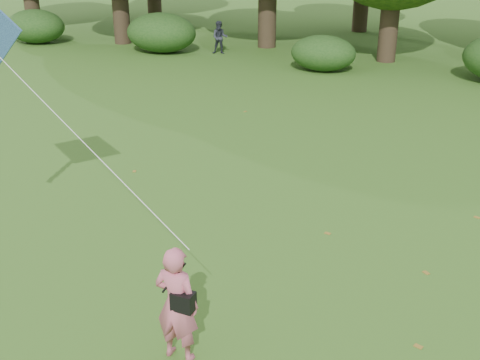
% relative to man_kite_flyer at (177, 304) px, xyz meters
% --- Properties ---
extents(ground, '(100.00, 100.00, 0.00)m').
position_rel_man_kite_flyer_xyz_m(ground, '(0.64, 0.81, -0.85)').
color(ground, '#265114').
rests_on(ground, ground).
extents(man_kite_flyer, '(0.63, 0.41, 1.71)m').
position_rel_man_kite_flyer_xyz_m(man_kite_flyer, '(0.00, 0.00, 0.00)').
color(man_kite_flyer, '#C95E73').
rests_on(man_kite_flyer, ground).
extents(bystander_left, '(0.88, 0.78, 1.49)m').
position_rel_man_kite_flyer_xyz_m(bystander_left, '(-8.71, 19.36, -0.11)').
color(bystander_left, '#2A2D38').
rests_on(bystander_left, ground).
extents(crossbody_bag, '(0.43, 0.20, 0.69)m').
position_rel_man_kite_flyer_xyz_m(crossbody_bag, '(0.12, -0.03, 0.11)').
color(crossbody_bag, black).
rests_on(crossbody_bag, ground).
extents(shrub_band, '(39.15, 3.22, 1.88)m').
position_rel_man_kite_flyer_xyz_m(shrub_band, '(-0.08, 18.41, 0.00)').
color(shrub_band, '#264919').
rests_on(shrub_band, ground).
extents(fallen_leaves, '(11.07, 11.21, 0.01)m').
position_rel_man_kite_flyer_xyz_m(fallen_leaves, '(2.69, 6.85, -0.85)').
color(fallen_leaves, olive).
rests_on(fallen_leaves, ground).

